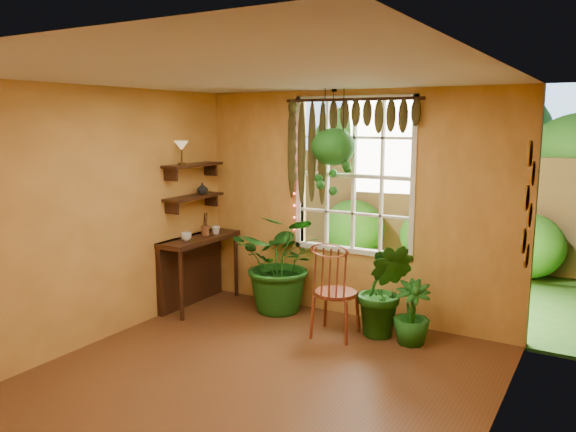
# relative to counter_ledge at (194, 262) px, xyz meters

# --- Properties ---
(floor) EXTENTS (4.50, 4.50, 0.00)m
(floor) POSITION_rel_counter_ledge_xyz_m (1.91, -1.60, -0.55)
(floor) COLOR brown
(floor) RESTS_ON ground
(ceiling) EXTENTS (4.50, 4.50, 0.00)m
(ceiling) POSITION_rel_counter_ledge_xyz_m (1.91, -1.60, 2.15)
(ceiling) COLOR silver
(ceiling) RESTS_ON wall_back
(wall_back) EXTENTS (4.00, 0.00, 4.00)m
(wall_back) POSITION_rel_counter_ledge_xyz_m (1.91, 0.65, 0.80)
(wall_back) COLOR gold
(wall_back) RESTS_ON floor
(wall_left) EXTENTS (0.00, 4.50, 4.50)m
(wall_left) POSITION_rel_counter_ledge_xyz_m (-0.09, -1.60, 0.80)
(wall_left) COLOR gold
(wall_left) RESTS_ON floor
(wall_right) EXTENTS (0.00, 4.50, 4.50)m
(wall_right) POSITION_rel_counter_ledge_xyz_m (3.91, -1.60, 0.80)
(wall_right) COLOR gold
(wall_right) RESTS_ON floor
(window) EXTENTS (1.52, 0.10, 1.86)m
(window) POSITION_rel_counter_ledge_xyz_m (1.91, 0.68, 1.15)
(window) COLOR white
(window) RESTS_ON wall_back
(valance_vine) EXTENTS (1.70, 0.12, 1.10)m
(valance_vine) POSITION_rel_counter_ledge_xyz_m (1.82, 0.56, 1.73)
(valance_vine) COLOR black
(valance_vine) RESTS_ON window
(string_lights) EXTENTS (0.03, 0.03, 1.54)m
(string_lights) POSITION_rel_counter_ledge_xyz_m (1.15, 0.59, 1.20)
(string_lights) COLOR #FF2633
(string_lights) RESTS_ON window
(wall_plates) EXTENTS (0.04, 0.32, 1.10)m
(wall_plates) POSITION_rel_counter_ledge_xyz_m (3.89, 0.19, 1.00)
(wall_plates) COLOR beige
(wall_plates) RESTS_ON wall_right
(counter_ledge) EXTENTS (0.40, 1.20, 0.90)m
(counter_ledge) POSITION_rel_counter_ledge_xyz_m (0.00, 0.00, 0.00)
(counter_ledge) COLOR black
(counter_ledge) RESTS_ON floor
(shelf_lower) EXTENTS (0.25, 0.90, 0.04)m
(shelf_lower) POSITION_rel_counter_ledge_xyz_m (0.03, 0.00, 0.85)
(shelf_lower) COLOR black
(shelf_lower) RESTS_ON wall_left
(shelf_upper) EXTENTS (0.25, 0.90, 0.04)m
(shelf_upper) POSITION_rel_counter_ledge_xyz_m (0.03, 0.00, 1.25)
(shelf_upper) COLOR black
(shelf_upper) RESTS_ON wall_left
(backyard) EXTENTS (14.00, 10.00, 12.00)m
(backyard) POSITION_rel_counter_ledge_xyz_m (2.15, 5.27, 0.73)
(backyard) COLOR #1E5819
(backyard) RESTS_ON ground
(windsor_chair) EXTENTS (0.50, 0.53, 1.24)m
(windsor_chair) POSITION_rel_counter_ledge_xyz_m (2.05, -0.09, -0.19)
(windsor_chair) COLOR maroon
(windsor_chair) RESTS_ON floor
(potted_plant_left) EXTENTS (1.31, 1.20, 1.25)m
(potted_plant_left) POSITION_rel_counter_ledge_xyz_m (1.13, 0.34, 0.07)
(potted_plant_left) COLOR #144612
(potted_plant_left) RESTS_ON floor
(potted_plant_mid) EXTENTS (0.66, 0.56, 1.06)m
(potted_plant_mid) POSITION_rel_counter_ledge_xyz_m (2.51, 0.18, -0.02)
(potted_plant_mid) COLOR #144612
(potted_plant_mid) RESTS_ON floor
(potted_plant_right) EXTENTS (0.50, 0.50, 0.69)m
(potted_plant_right) POSITION_rel_counter_ledge_xyz_m (2.84, 0.14, -0.21)
(potted_plant_right) COLOR #144612
(potted_plant_right) RESTS_ON floor
(hanging_basket) EXTENTS (0.50, 0.50, 1.21)m
(hanging_basket) POSITION_rel_counter_ledge_xyz_m (1.76, 0.43, 1.44)
(hanging_basket) COLOR black
(hanging_basket) RESTS_ON ceiling
(cup_a) EXTENTS (0.16, 0.16, 0.10)m
(cup_a) POSITION_rel_counter_ledge_xyz_m (0.13, -0.28, 0.40)
(cup_a) COLOR silver
(cup_a) RESTS_ON counter_ledge
(cup_b) EXTENTS (0.12, 0.12, 0.10)m
(cup_b) POSITION_rel_counter_ledge_xyz_m (0.19, 0.23, 0.40)
(cup_b) COLOR beige
(cup_b) RESTS_ON counter_ledge
(brush_jar) EXTENTS (0.10, 0.10, 0.37)m
(brush_jar) POSITION_rel_counter_ledge_xyz_m (0.11, 0.12, 0.49)
(brush_jar) COLOR brown
(brush_jar) RESTS_ON counter_ledge
(shelf_vase) EXTENTS (0.17, 0.17, 0.15)m
(shelf_vase) POSITION_rel_counter_ledge_xyz_m (0.04, 0.17, 0.94)
(shelf_vase) COLOR #B2AD99
(shelf_vase) RESTS_ON shelf_lower
(tiffany_lamp) EXTENTS (0.17, 0.17, 0.29)m
(tiffany_lamp) POSITION_rel_counter_ledge_xyz_m (0.05, -0.22, 1.48)
(tiffany_lamp) COLOR brown
(tiffany_lamp) RESTS_ON shelf_upper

